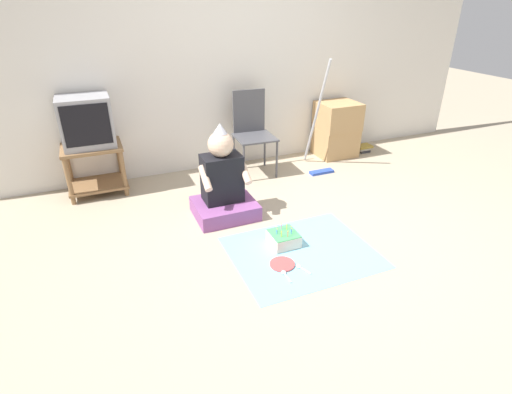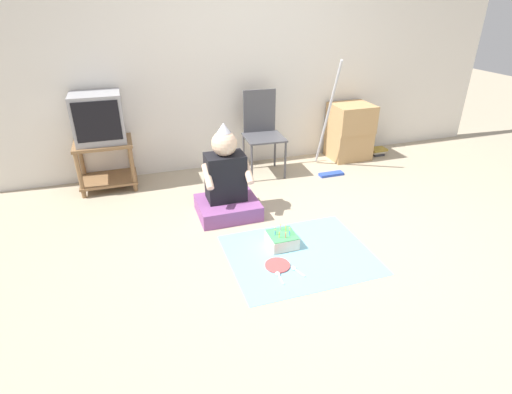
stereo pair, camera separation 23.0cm
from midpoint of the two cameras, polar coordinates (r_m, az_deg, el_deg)
The scene contains 14 objects.
ground_plane at distance 3.30m, azimuth 6.66°, elevation -6.96°, with size 16.00×16.00×0.00m, color tan.
wall_back at distance 4.60m, azimuth -5.15°, elevation 19.94°, with size 6.40×0.06×2.55m.
tv_stand at distance 4.37m, azimuth -23.45°, elevation 4.16°, with size 0.57×0.44×0.50m.
tv at distance 4.25m, azimuth -24.56°, elevation 9.76°, with size 0.47×0.39×0.48m.
folding_chair at distance 4.48m, azimuth -2.06°, elevation 9.85°, with size 0.44×0.43×0.91m.
cardboard_box_stack at distance 5.09m, azimuth 10.17°, elevation 9.51°, with size 0.47×0.43×0.67m.
dust_mop at distance 4.58m, azimuth 7.52°, elevation 8.18°, with size 0.28×0.45×1.25m.
book_pile at distance 5.38m, azimuth 13.90°, elevation 6.78°, with size 0.20×0.15×0.08m.
person_seated at distance 3.62m, azimuth -6.54°, elevation 1.55°, with size 0.55×0.47×0.86m.
party_cloth at distance 3.20m, azimuth 4.53°, elevation -7.89°, with size 1.11×0.91×0.01m.
birthday_cake at distance 3.26m, azimuth 1.95°, elevation -5.97°, with size 0.22×0.22×0.16m.
paper_plate at distance 3.05m, azimuth 1.59°, elevation -9.60°, with size 0.19×0.19×0.01m.
plastic_spoon_near at distance 3.03m, azimuth 4.11°, elevation -9.98°, with size 0.06×0.14×0.01m.
plastic_spoon_far at distance 2.96m, azimuth 1.85°, elevation -10.93°, with size 0.04×0.15×0.01m.
Camera 1 is at (-1.51, -2.32, 1.83)m, focal length 28.00 mm.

